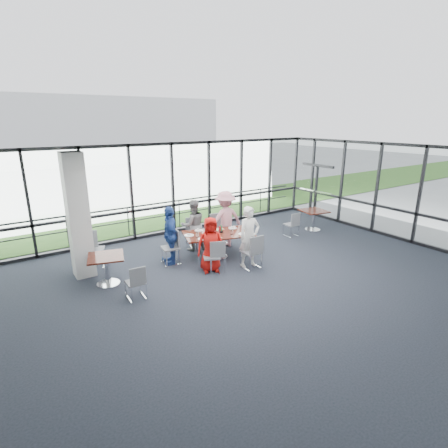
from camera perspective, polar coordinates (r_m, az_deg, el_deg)
floor at (r=8.95m, az=6.46°, el=-9.54°), size 12.00×10.00×0.02m
ceiling at (r=8.07m, az=7.21°, el=11.37°), size 12.00×10.00×0.04m
curtain_wall_back at (r=12.48m, az=-8.36°, el=5.74°), size 12.00×0.10×3.20m
curtain_wall_right at (r=13.02m, az=27.36°, el=4.50°), size 0.10×10.00×3.20m
exit_door at (r=15.23m, az=14.77°, el=5.23°), size 0.12×1.60×2.10m
structural_column at (r=9.50m, az=-22.72°, el=1.17°), size 0.50×0.50×3.20m
apron at (r=17.36m, az=-15.39°, el=2.92°), size 80.00×70.00×0.02m
grass_strip at (r=15.52m, az=-12.97°, el=1.62°), size 80.00×5.00×0.01m
hangar_main at (r=39.19m, az=-20.98°, el=14.26°), size 24.00×10.00×6.00m
guard_rail at (r=13.25m, az=-9.30°, el=1.46°), size 12.00×0.06×0.06m
main_table at (r=10.24m, az=-0.94°, el=-2.12°), size 2.22×1.61×0.75m
side_table_left at (r=9.03m, az=-18.69°, el=-5.68°), size 1.03×1.03×0.75m
side_table_right at (r=13.20m, az=14.44°, el=1.69°), size 1.01×1.01×0.75m
diner_near_left at (r=9.29m, az=-2.22°, el=-3.37°), size 0.85×0.71×1.49m
diner_near_right at (r=9.57m, az=4.16°, el=-2.12°), size 0.67×0.53×1.71m
diner_far_left at (r=10.82m, az=-5.05°, el=-0.19°), size 0.86×0.64×1.60m
diner_far_right at (r=11.06m, az=0.19°, el=0.79°), size 1.20×0.68×1.81m
diner_end at (r=9.88m, az=-8.79°, el=-1.80°), size 0.79×1.08×1.66m
chair_main_nl at (r=9.31m, az=-2.04°, el=-5.37°), size 0.57×0.57×0.87m
chair_main_nr at (r=9.56m, az=4.48°, el=-4.56°), size 0.48×0.48×0.95m
chair_main_fl at (r=11.09m, az=-4.37°, el=-1.57°), size 0.58×0.58×0.93m
chair_main_fr at (r=11.36m, az=-0.53°, el=-0.96°), size 0.52×0.52×0.98m
chair_main_end at (r=9.95m, az=-8.74°, el=-3.86°), size 0.52×0.52×0.95m
chair_spare_la at (r=8.26m, az=-14.27°, el=-9.22°), size 0.41×0.41×0.79m
chair_spare_lb at (r=10.29m, az=-20.33°, el=-3.95°), size 0.62×0.62×0.98m
chair_spare_r at (r=12.39m, az=10.92°, el=-0.09°), size 0.43×0.43×0.84m
plate_nl at (r=9.71m, az=-3.53°, el=-2.43°), size 0.27×0.27×0.01m
plate_nr at (r=10.11m, az=3.14°, el=-1.64°), size 0.28×0.28×0.01m
plate_fl at (r=10.45m, az=-4.15°, el=-1.04°), size 0.25×0.25×0.01m
plate_fr at (r=10.65m, az=1.40°, el=-0.65°), size 0.26×0.26×0.01m
plate_end at (r=10.03m, az=-5.73°, el=-1.85°), size 0.28×0.28×0.01m
tumbler_a at (r=9.93m, az=-2.21°, el=-1.60°), size 0.07×0.07×0.13m
tumbler_b at (r=10.04m, az=1.24°, el=-1.36°), size 0.07×0.07×0.14m
tumbler_c at (r=10.40m, az=-0.76°, el=-0.74°), size 0.07×0.07×0.14m
tumbler_d at (r=9.83m, az=-4.40°, el=-1.79°), size 0.08×0.08×0.15m
menu_a at (r=9.78m, az=-1.27°, el=-2.29°), size 0.29×0.21×0.00m
menu_b at (r=10.23m, az=3.91°, el=-1.46°), size 0.35×0.32×0.00m
menu_c at (r=10.56m, az=-0.85°, el=-0.84°), size 0.28×0.19×0.00m
condiment_caddy at (r=10.24m, az=-0.47°, el=-1.30°), size 0.10×0.07×0.04m
ketchup_bottle at (r=10.25m, az=-0.70°, el=-0.86°), size 0.06×0.06×0.18m
green_bottle at (r=10.27m, az=-0.46°, el=-0.77°), size 0.05×0.05×0.20m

